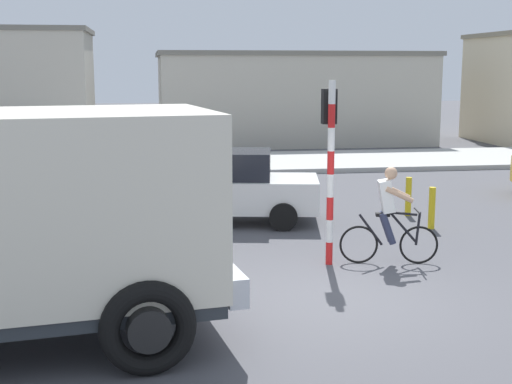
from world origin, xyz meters
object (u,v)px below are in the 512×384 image
at_px(car_white_mid, 47,191).
at_px(car_far_side, 226,186).
at_px(cyclist, 389,216).
at_px(bollard_far, 408,197).
at_px(traffic_light_pole, 330,147).
at_px(bollard_near, 432,208).

relative_size(car_white_mid, car_far_side, 0.97).
height_order(cyclist, car_white_mid, cyclist).
distance_m(car_white_mid, bollard_far, 8.11).
bearing_deg(car_white_mid, bollard_far, 0.66).
distance_m(traffic_light_pole, bollard_near, 4.02).
bearing_deg(cyclist, traffic_light_pole, 169.39).
distance_m(cyclist, car_far_side, 4.57).
relative_size(cyclist, car_white_mid, 0.42).
bearing_deg(car_far_side, bollard_far, 0.71).
xyz_separation_m(car_white_mid, bollard_far, (8.10, 0.09, -0.37)).
relative_size(car_white_mid, bollard_near, 4.56).
relative_size(car_far_side, bollard_near, 4.71).
bearing_deg(bollard_near, car_far_side, 162.50).
xyz_separation_m(traffic_light_pole, car_white_mid, (-5.24, 3.63, -1.25)).
bearing_deg(traffic_light_pole, car_far_side, 111.06).
relative_size(car_white_mid, bollard_far, 4.56).
distance_m(traffic_light_pole, bollard_far, 4.96).
distance_m(traffic_light_pole, car_far_side, 4.12).
distance_m(car_far_side, bollard_far, 4.29).
relative_size(bollard_near, bollard_far, 1.00).
xyz_separation_m(cyclist, bollard_far, (1.83, 3.91, -0.41)).
bearing_deg(cyclist, car_far_side, 122.32).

